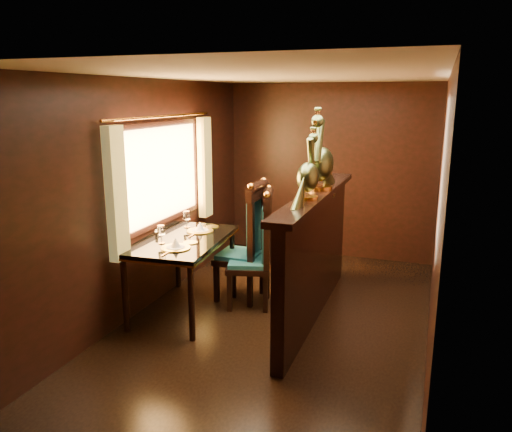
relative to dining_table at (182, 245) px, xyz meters
The scene contains 8 objects.
ground 1.29m from the dining_table, ahead, with size 5.00×5.00×0.00m, color black.
room_shell 1.28m from the dining_table, ahead, with size 3.04×5.04×2.52m.
partition 1.42m from the dining_table, 14.07° to the left, with size 0.26×2.70×1.36m.
dining_table is the anchor object (origin of this frame).
chair_left 0.85m from the dining_table, 29.79° to the left, with size 0.60×0.62×1.35m.
chair_right 0.79m from the dining_table, 43.10° to the left, with size 0.51×0.56×1.42m.
peacock_left 1.67m from the dining_table, ahead, with size 0.21×0.56×0.67m, color #1B533F, non-canonical shape.
peacock_right 1.79m from the dining_table, 19.83° to the left, with size 0.27×0.71×0.85m, color #1B533F, non-canonical shape.
Camera 1 is at (1.45, -4.60, 2.32)m, focal length 35.00 mm.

